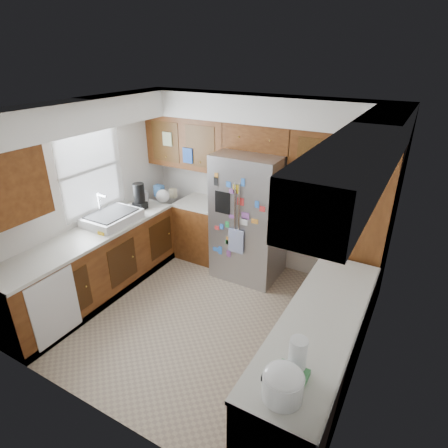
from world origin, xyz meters
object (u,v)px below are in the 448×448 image
(pantry, at_px, (362,230))
(rice_cooker, at_px, (283,383))
(fridge, at_px, (250,217))
(paper_towel, at_px, (298,356))

(pantry, height_order, rice_cooker, pantry)
(fridge, height_order, paper_towel, fridge)
(pantry, distance_m, paper_towel, 2.28)
(rice_cooker, height_order, paper_towel, paper_towel)
(pantry, height_order, paper_towel, pantry)
(pantry, height_order, fridge, pantry)
(pantry, distance_m, rice_cooker, 2.53)
(pantry, distance_m, fridge, 1.51)
(pantry, xyz_separation_m, fridge, (-1.50, 0.05, -0.17))
(pantry, bearing_deg, fridge, 177.94)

